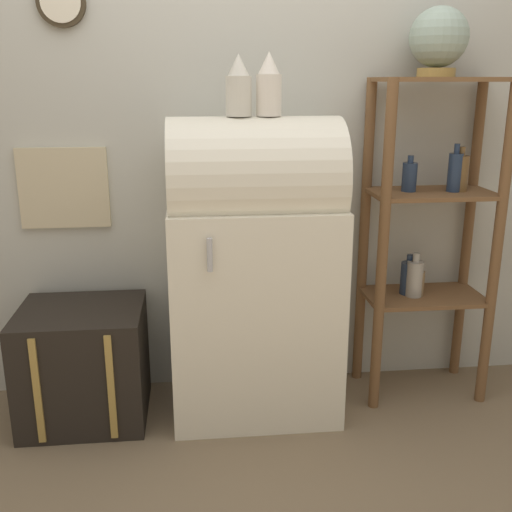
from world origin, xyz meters
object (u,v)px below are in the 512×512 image
refrigerator (254,268)px  suitcase_trunk (84,363)px  vase_center (269,86)px  globe (439,39)px  vase_left (239,87)px

refrigerator → suitcase_trunk: 0.91m
suitcase_trunk → vase_center: bearing=0.4°
suitcase_trunk → vase_center: (0.86, 0.01, 1.25)m
refrigerator → suitcase_trunk: (-0.80, -0.01, -0.44)m
globe → vase_left: size_ratio=1.19×
globe → vase_center: globe is taller
refrigerator → vase_center: (0.06, -0.00, 0.81)m
refrigerator → vase_left: vase_left is taller
refrigerator → globe: globe is taller
vase_left → vase_center: (0.13, 0.01, 0.00)m
refrigerator → vase_center: size_ratio=5.26×
refrigerator → vase_left: bearing=-172.2°
refrigerator → globe: (0.84, 0.12, 1.01)m
suitcase_trunk → globe: size_ratio=1.85×
suitcase_trunk → vase_center: size_ratio=2.12×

